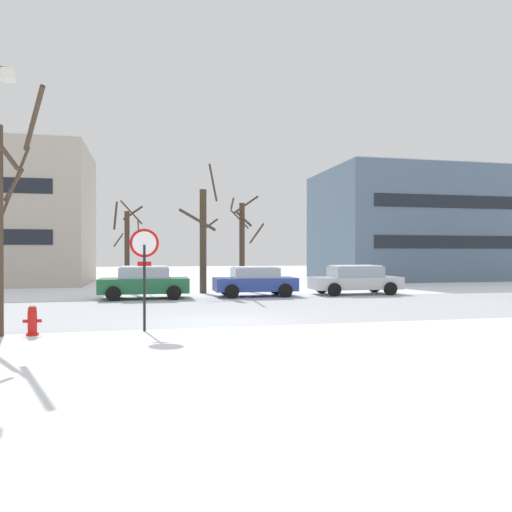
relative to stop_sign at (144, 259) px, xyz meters
name	(u,v)px	position (x,y,z in m)	size (l,w,h in m)	color
ground_plane	(226,322)	(2.40, 1.27, -1.91)	(120.00, 120.00, 0.00)	white
road_surface	(212,309)	(2.40, 4.63, -1.91)	(80.00, 8.70, 0.00)	#B7BCC4
stop_sign	(144,259)	(0.00, 0.00, 0.00)	(0.76, 0.09, 2.72)	black
fire_hydrant	(32,320)	(-2.76, -0.04, -1.52)	(0.44, 0.30, 0.79)	red
parked_car_green	(144,282)	(-0.07, 9.46, -1.16)	(3.98, 2.18, 1.48)	#1E6038
parked_car_blue	(255,281)	(5.09, 9.51, -1.19)	(3.90, 2.05, 1.42)	#283D93
parked_car_silver	(355,280)	(10.25, 9.54, -1.17)	(4.49, 2.03, 1.46)	silver
tree_far_right	(127,246)	(-1.00, 13.64, 0.55)	(1.53, 1.68, 4.86)	#423326
tree_far_left	(243,242)	(5.19, 13.11, 0.78)	(1.83, 1.80, 5.28)	#423326
tree_far_mid	(203,238)	(2.86, 11.79, 0.93)	(2.10, 2.12, 6.56)	#423326
tree_near_corner	(0,217)	(-3.51, 0.01, 1.08)	(1.78, 1.89, 6.24)	#423326
building_far_right	(408,225)	(20.32, 22.12, 2.37)	(13.50, 10.21, 8.57)	slate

